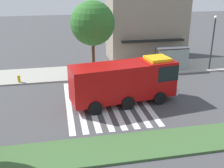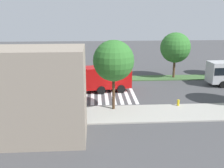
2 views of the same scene
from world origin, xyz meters
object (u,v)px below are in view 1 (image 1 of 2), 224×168
object	(u,v)px
fire_hydrant	(19,79)
street_lamp	(213,38)
fire_truck	(127,80)
sidewalk_tree_center	(93,23)
bench_near_shelter	(138,67)
bus_stop_shelter	(173,54)

from	to	relation	value
fire_hydrant	street_lamp	bearing A→B (deg)	0.28
fire_truck	street_lamp	distance (m)	13.19
fire_truck	sidewalk_tree_center	bearing A→B (deg)	96.48
bench_near_shelter	sidewalk_tree_center	size ratio (longest dim) A/B	0.21
fire_truck	sidewalk_tree_center	world-z (taller)	sidewalk_tree_center
fire_hydrant	fire_truck	bearing A→B (deg)	-34.61
bus_stop_shelter	bench_near_shelter	distance (m)	4.20
street_lamp	sidewalk_tree_center	distance (m)	13.30
bus_stop_shelter	bench_near_shelter	world-z (taller)	bus_stop_shelter
fire_truck	street_lamp	bearing A→B (deg)	21.94
street_lamp	sidewalk_tree_center	bearing A→B (deg)	178.26
bus_stop_shelter	fire_hydrant	distance (m)	16.61
street_lamp	fire_truck	bearing A→B (deg)	-149.77
bus_stop_shelter	street_lamp	size ratio (longest dim) A/B	0.59
bus_stop_shelter	bench_near_shelter	xyz separation A→B (m)	(-4.00, 0.01, -1.30)
sidewalk_tree_center	fire_hydrant	size ratio (longest dim) A/B	11.01
bus_stop_shelter	bench_near_shelter	bearing A→B (deg)	179.81
fire_hydrant	sidewalk_tree_center	bearing A→B (deg)	3.78
fire_hydrant	bench_near_shelter	bearing A→B (deg)	4.08
bench_near_shelter	street_lamp	xyz separation A→B (m)	(8.18, -0.79, 3.08)
fire_truck	sidewalk_tree_center	distance (m)	8.07
street_lamp	fire_hydrant	world-z (taller)	street_lamp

